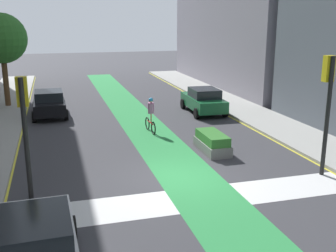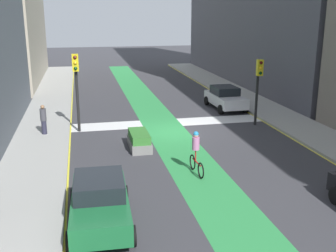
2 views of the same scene
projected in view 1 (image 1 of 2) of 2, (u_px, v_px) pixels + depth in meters
The scene contains 13 objects.
ground_plane at pixel (176, 177), 15.33m from camera, with size 120.00×120.00×0.00m, color #38383D.
bike_lane_paint at pixel (188, 176), 15.45m from camera, with size 2.40×60.00×0.01m, color #2D8C47.
crosswalk_band at pixel (194, 199), 13.47m from camera, with size 12.00×1.80×0.01m, color silver.
curb_stripe_left at pixel (6, 195), 13.76m from camera, with size 0.16×60.00×0.01m, color yellow.
curb_stripe_right at pixel (315, 162), 16.91m from camera, with size 0.16×60.00×0.01m, color yellow.
traffic_signal_near_right at pixel (328, 93), 14.93m from camera, with size 0.35×0.52×4.49m.
traffic_signal_near_left at pixel (24, 114), 12.97m from camera, with size 0.35×0.52×4.02m.
car_white_left_near at pixel (35, 246), 9.21m from camera, with size 2.12×4.25×1.57m.
car_black_left_far at pixel (49, 103), 24.86m from camera, with size 2.08×4.23×1.57m.
car_green_right_far at pixel (203, 100), 25.67m from camera, with size 2.14×4.26×1.57m.
cyclist_in_lane at pixel (151, 114), 21.15m from camera, with size 0.32×1.73×1.86m.
street_tree_near at pixel (2, 39), 26.23m from camera, with size 3.22×3.22×6.01m.
median_planter at pixel (212, 143), 18.24m from camera, with size 1.00×2.28×0.85m.
Camera 1 is at (-4.18, -13.72, 5.77)m, focal length 43.70 mm.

